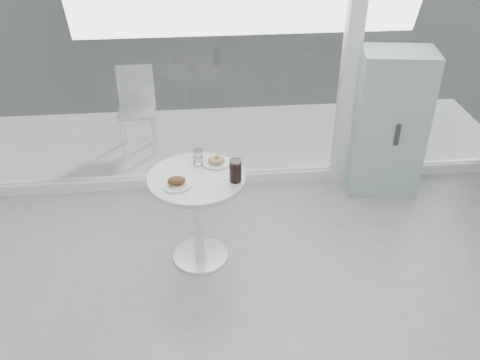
{
  "coord_description": "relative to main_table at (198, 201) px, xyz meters",
  "views": [
    {
      "loc": [
        -0.49,
        -1.4,
        2.85
      ],
      "look_at": [
        -0.2,
        1.7,
        0.85
      ],
      "focal_mm": 40.0,
      "sensor_mm": 36.0,
      "label": 1
    }
  ],
  "objects": [
    {
      "name": "mint_cabinet",
      "position": [
        1.75,
        0.88,
        0.13
      ],
      "size": [
        0.68,
        0.51,
        1.35
      ],
      "rotation": [
        0.0,
        0.0,
        -0.15
      ],
      "color": "#9BC6B2",
      "rests_on": "ground"
    },
    {
      "name": "plate_fritter",
      "position": [
        -0.14,
        -0.1,
        0.25
      ],
      "size": [
        0.21,
        0.21,
        0.07
      ],
      "color": "silver",
      "rests_on": "main_table"
    },
    {
      "name": "room_shell",
      "position": [
        0.5,
        -2.46,
        1.36
      ],
      "size": [
        6.0,
        6.0,
        6.0
      ],
      "color": "white",
      "rests_on": "ground"
    },
    {
      "name": "plate_donut",
      "position": [
        0.15,
        0.17,
        0.24
      ],
      "size": [
        0.21,
        0.21,
        0.05
      ],
      "color": "silver",
      "rests_on": "main_table"
    },
    {
      "name": "patio_deck",
      "position": [
        0.5,
        1.9,
        -0.53
      ],
      "size": [
        5.6,
        1.6,
        0.05
      ],
      "primitive_type": "cube",
      "color": "silver",
      "rests_on": "ground"
    },
    {
      "name": "water_tumbler_a",
      "position": [
        0.02,
        0.2,
        0.27
      ],
      "size": [
        0.07,
        0.07,
        0.11
      ],
      "color": "white",
      "rests_on": "main_table"
    },
    {
      "name": "storefront",
      "position": [
        0.57,
        1.1,
        1.16
      ],
      "size": [
        5.0,
        0.14,
        3.0
      ],
      "color": "white",
      "rests_on": "ground"
    },
    {
      "name": "water_tumbler_b",
      "position": [
        0.02,
        0.19,
        0.27
      ],
      "size": [
        0.07,
        0.07,
        0.11
      ],
      "color": "white",
      "rests_on": "main_table"
    },
    {
      "name": "cola_glass",
      "position": [
        0.28,
        -0.08,
        0.3
      ],
      "size": [
        0.09,
        0.09,
        0.17
      ],
      "color": "white",
      "rests_on": "main_table"
    },
    {
      "name": "patio_chair",
      "position": [
        -0.58,
        1.85,
        -0.01
      ],
      "size": [
        0.38,
        0.38,
        0.86
      ],
      "rotation": [
        0.0,
        0.0,
        0.01
      ],
      "color": "white",
      "rests_on": "patio_deck"
    },
    {
      "name": "main_table",
      "position": [
        0.0,
        0.0,
        0.0
      ],
      "size": [
        0.72,
        0.72,
        0.77
      ],
      "color": "white",
      "rests_on": "ground"
    }
  ]
}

